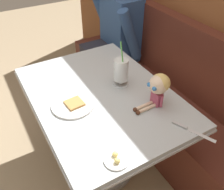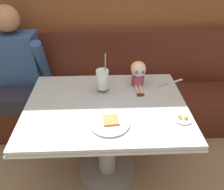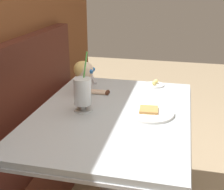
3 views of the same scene
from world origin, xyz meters
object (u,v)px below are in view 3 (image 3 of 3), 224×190
seated_doll (84,72)px  butter_knife (94,80)px  toast_plate (150,113)px  milkshake_glass (83,93)px  butter_saucer (155,84)px

seated_doll → butter_knife: bearing=3.1°
toast_plate → milkshake_glass: bearing=96.6°
toast_plate → seated_doll: 0.50m
butter_knife → butter_saucer: bearing=-90.9°
toast_plate → butter_knife: (0.46, 0.44, -0.00)m
toast_plate → butter_saucer: 0.46m
milkshake_glass → butter_knife: bearing=10.1°
butter_saucer → butter_knife: bearing=89.1°
toast_plate → milkshake_glass: milkshake_glass is taller
butter_saucer → seated_doll: seated_doll is taller
butter_saucer → butter_knife: 0.42m
toast_plate → seated_doll: (0.23, 0.42, 0.12)m
milkshake_glass → seated_doll: size_ratio=1.44×
seated_doll → toast_plate: bearing=-118.2°
toast_plate → milkshake_glass: 0.36m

